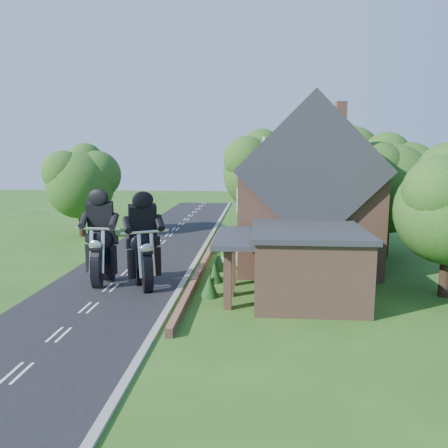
# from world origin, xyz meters

# --- Properties ---
(ground) EXTENTS (120.00, 120.00, 0.00)m
(ground) POSITION_xyz_m (0.00, 0.00, 0.00)
(ground) COLOR #265217
(ground) RESTS_ON ground
(road) EXTENTS (7.00, 80.00, 0.02)m
(road) POSITION_xyz_m (0.00, 0.00, 0.01)
(road) COLOR black
(road) RESTS_ON ground
(kerb) EXTENTS (0.30, 80.00, 0.12)m
(kerb) POSITION_xyz_m (3.65, 0.00, 0.06)
(kerb) COLOR gray
(kerb) RESTS_ON ground
(garden_wall) EXTENTS (0.30, 22.00, 0.40)m
(garden_wall) POSITION_xyz_m (4.30, 5.00, 0.20)
(garden_wall) COLOR #8C5C47
(garden_wall) RESTS_ON ground
(house) EXTENTS (9.54, 8.64, 10.24)m
(house) POSITION_xyz_m (10.49, 6.00, 4.34)
(house) COLOR #8C5C47
(house) RESTS_ON ground
(annex) EXTENTS (7.05, 5.94, 3.44)m
(annex) POSITION_xyz_m (9.87, -0.80, 1.77)
(annex) COLOR #8C5C47
(annex) RESTS_ON ground
(tree_house_right) EXTENTS (6.51, 6.00, 8.40)m
(tree_house_right) POSITION_xyz_m (16.65, 8.62, 5.19)
(tree_house_right) COLOR black
(tree_house_right) RESTS_ON ground
(tree_behind_house) EXTENTS (7.81, 7.20, 10.08)m
(tree_behind_house) POSITION_xyz_m (14.18, 16.14, 6.23)
(tree_behind_house) COLOR black
(tree_behind_house) RESTS_ON ground
(tree_behind_left) EXTENTS (6.94, 6.40, 9.16)m
(tree_behind_left) POSITION_xyz_m (8.16, 17.13, 5.73)
(tree_behind_left) COLOR black
(tree_behind_left) RESTS_ON ground
(tree_far_road) EXTENTS (6.08, 5.60, 7.84)m
(tree_far_road) POSITION_xyz_m (-6.86, 14.11, 4.84)
(tree_far_road) COLOR black
(tree_far_road) RESTS_ON ground
(shrub_a) EXTENTS (0.90, 0.90, 1.10)m
(shrub_a) POSITION_xyz_m (5.30, -1.00, 0.55)
(shrub_a) COLOR #143A12
(shrub_a) RESTS_ON ground
(shrub_b) EXTENTS (0.90, 0.90, 1.10)m
(shrub_b) POSITION_xyz_m (5.30, 1.50, 0.55)
(shrub_b) COLOR #143A12
(shrub_b) RESTS_ON ground
(shrub_c) EXTENTS (0.90, 0.90, 1.10)m
(shrub_c) POSITION_xyz_m (5.30, 4.00, 0.55)
(shrub_c) COLOR #143A12
(shrub_c) RESTS_ON ground
(shrub_d) EXTENTS (0.90, 0.90, 1.10)m
(shrub_d) POSITION_xyz_m (5.30, 9.00, 0.55)
(shrub_d) COLOR #143A12
(shrub_d) RESTS_ON ground
(shrub_e) EXTENTS (0.90, 0.90, 1.10)m
(shrub_e) POSITION_xyz_m (5.30, 11.50, 0.55)
(shrub_e) COLOR #143A12
(shrub_e) RESTS_ON ground
(shrub_f) EXTENTS (0.90, 0.90, 1.10)m
(shrub_f) POSITION_xyz_m (5.30, 14.00, 0.55)
(shrub_f) COLOR #143A12
(shrub_f) RESTS_ON ground
(motorcycle_lead) EXTENTS (1.15, 1.63, 1.52)m
(motorcycle_lead) POSITION_xyz_m (1.80, -0.05, 0.76)
(motorcycle_lead) COLOR black
(motorcycle_lead) RESTS_ON ground
(motorcycle_follow) EXTENTS (0.56, 1.68, 1.54)m
(motorcycle_follow) POSITION_xyz_m (-0.58, 0.55, 0.77)
(motorcycle_follow) COLOR black
(motorcycle_follow) RESTS_ON ground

